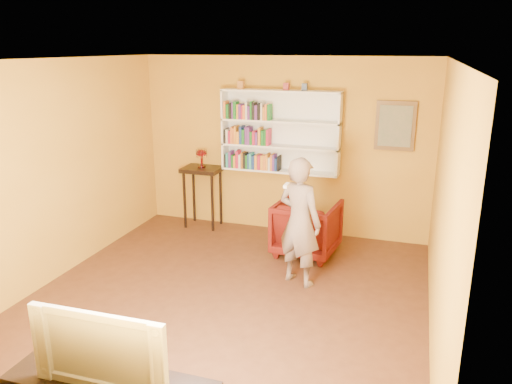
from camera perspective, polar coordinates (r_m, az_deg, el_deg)
room_shell at (r=5.50m, az=-3.83°, el=-3.01°), size 5.30×5.80×2.88m
bookshelf at (r=7.58m, az=2.90°, el=6.92°), size 1.80×0.29×1.23m
books_row_lower at (r=7.68m, az=-0.35°, el=3.54°), size 0.88×0.19×0.27m
books_row_middle at (r=7.64m, az=-1.02°, el=6.39°), size 0.71×0.19×0.27m
books_row_upper at (r=7.58m, az=-0.98°, el=9.22°), size 0.73×0.19×0.27m
ornament_left at (r=7.62m, az=-1.73°, el=12.13°), size 0.09×0.09×0.12m
ornament_centre at (r=7.42m, az=3.49°, el=11.95°), size 0.08×0.08×0.10m
ornament_right at (r=7.35m, az=5.59°, el=11.85°), size 0.07×0.07×0.10m
framed_painting at (r=7.35m, az=15.63°, el=7.28°), size 0.55×0.05×0.70m
console_table at (r=8.01m, az=-6.17°, el=1.64°), size 0.60×0.46×0.98m
ruby_lustre at (r=7.92m, az=-6.25°, el=4.25°), size 0.18×0.17×0.28m
armchair at (r=7.04m, az=5.82°, el=-4.07°), size 0.92×0.94×0.77m
person at (r=6.04m, az=5.00°, el=-3.41°), size 0.69×0.58×1.60m
game_remote at (r=5.65m, az=3.51°, el=0.77°), size 0.04×0.15×0.04m
television at (r=3.77m, az=-16.70°, el=-16.28°), size 1.02×0.16×0.59m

